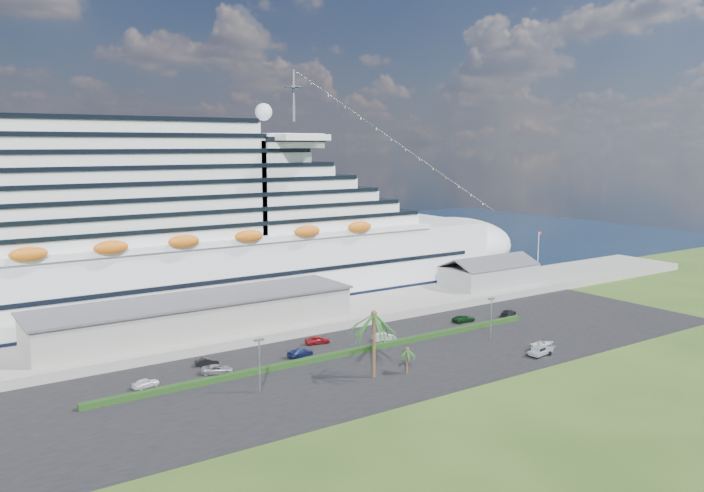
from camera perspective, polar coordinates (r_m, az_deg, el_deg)
ground at (r=113.66m, az=7.19°, el=-10.44°), size 420.00×420.00×0.00m
asphalt_lot at (r=121.66m, az=3.72°, el=-9.08°), size 140.00×38.00×0.12m
wharf at (r=144.48m, az=-3.40°, el=-5.89°), size 240.00×20.00×1.80m
water at (r=225.14m, az=-15.25°, el=-1.20°), size 420.00×160.00×0.02m
cruise_ship at (r=154.01m, az=-14.99°, el=0.72°), size 191.00×38.00×54.00m
terminal_building at (r=132.82m, az=-12.76°, el=-5.55°), size 61.00×15.00×6.30m
port_shed at (r=175.46m, az=11.33°, el=-2.30°), size 24.00×12.31×7.37m
flagpole at (r=187.97m, az=15.22°, el=-0.52°), size 1.08×0.16×12.00m
hedge at (r=120.91m, az=-0.78°, el=-8.92°), size 88.00×1.10×0.90m
lamp_post_left at (r=103.33m, az=-7.70°, el=-9.28°), size 1.60×0.35×8.27m
lamp_post_right at (r=131.02m, az=11.51°, el=-5.55°), size 1.60×0.35×8.27m
palm_tall at (r=107.95m, az=1.85°, el=-6.30°), size 8.82×8.82×11.13m
palm_short at (r=111.56m, az=4.61°, el=-8.79°), size 3.53×3.53×4.56m
parked_car_0 at (r=110.51m, az=-16.77°, el=-10.85°), size 4.33×2.27×1.41m
parked_car_1 at (r=118.44m, az=-11.99°, el=-9.39°), size 4.10×2.13×1.29m
parked_car_2 at (r=114.19m, az=-11.14°, el=-10.01°), size 5.55×4.19×1.40m
parked_car_3 at (r=120.99m, az=-4.34°, el=-8.80°), size 5.18×2.68×1.44m
parked_car_4 at (r=127.94m, az=-2.90°, el=-7.79°), size 4.86×2.65×1.57m
parked_car_5 at (r=129.90m, az=2.69°, el=-7.55°), size 4.75×3.29×1.48m
parked_car_6 at (r=144.92m, az=9.28°, el=-5.97°), size 5.20×2.68×1.40m
parked_car_7 at (r=151.17m, az=12.85°, el=-5.45°), size 5.72×4.18×1.54m
pickup_truck at (r=125.21m, az=15.40°, el=-8.37°), size 5.14×2.44×1.74m
boat_trailer at (r=128.52m, az=15.63°, el=-7.87°), size 5.94×3.97×1.69m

